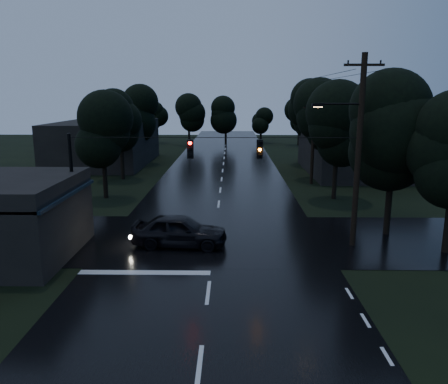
{
  "coord_description": "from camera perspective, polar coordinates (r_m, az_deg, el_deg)",
  "views": [
    {
      "loc": [
        0.93,
        -11.55,
        7.88
      ],
      "look_at": [
        0.51,
        13.64,
        2.34
      ],
      "focal_mm": 35.0,
      "sensor_mm": 36.0,
      "label": 1
    }
  ],
  "objects": [
    {
      "name": "anchor_pole_left",
      "position": [
        24.56,
        -19.13,
        0.24
      ],
      "size": [
        0.18,
        0.18,
        6.0
      ],
      "primitive_type": "cylinder",
      "color": "black",
      "rests_on": "ground"
    },
    {
      "name": "building_far_right",
      "position": [
        47.72,
        16.92,
        5.03
      ],
      "size": [
        10.0,
        14.0,
        4.4
      ],
      "primitive_type": "cube",
      "color": "black",
      "rests_on": "ground"
    },
    {
      "name": "tree_right_a",
      "position": [
        34.58,
        14.61,
        8.25
      ],
      "size": [
        4.2,
        4.2,
        8.85
      ],
      "color": "black",
      "rests_on": "ground"
    },
    {
      "name": "utility_pole_far",
      "position": [
        40.43,
        11.54,
        6.47
      ],
      "size": [
        2.0,
        0.3,
        7.5
      ],
      "color": "black",
      "rests_on": "ground"
    },
    {
      "name": "tree_left_a",
      "position": [
        35.08,
        -15.62,
        7.63
      ],
      "size": [
        3.92,
        3.92,
        8.26
      ],
      "color": "black",
      "rests_on": "ground"
    },
    {
      "name": "car",
      "position": [
        23.52,
        -5.83,
        -5.03
      ],
      "size": [
        5.2,
        2.43,
        1.72
      ],
      "primitive_type": "imported",
      "rotation": [
        0.0,
        0.0,
        1.49
      ],
      "color": "black",
      "rests_on": "ground"
    },
    {
      "name": "tree_right_c",
      "position": [
        52.4,
        11.35,
        10.51
      ],
      "size": [
        4.76,
        4.76,
        10.03
      ],
      "color": "black",
      "rests_on": "ground"
    },
    {
      "name": "ground",
      "position": [
        14.01,
        -3.23,
        -21.84
      ],
      "size": [
        160.0,
        160.0,
        0.0
      ],
      "primitive_type": "plane",
      "color": "black",
      "rests_on": "ground"
    },
    {
      "name": "tree_left_b",
      "position": [
        42.92,
        -13.41,
        9.04
      ],
      "size": [
        4.2,
        4.2,
        8.85
      ],
      "color": "black",
      "rests_on": "ground"
    },
    {
      "name": "utility_pole_main",
      "position": [
        23.61,
        16.97,
        5.49
      ],
      "size": [
        3.5,
        0.3,
        10.0
      ],
      "color": "black",
      "rests_on": "ground"
    },
    {
      "name": "cross_street",
      "position": [
        24.85,
        -1.24,
        -6.09
      ],
      "size": [
        60.0,
        9.0,
        0.02
      ],
      "primitive_type": "cube",
      "color": "black",
      "rests_on": "ground"
    },
    {
      "name": "tree_right_b",
      "position": [
        42.48,
        12.92,
        9.54
      ],
      "size": [
        4.48,
        4.48,
        9.44
      ],
      "color": "black",
      "rests_on": "ground"
    },
    {
      "name": "building_far_left",
      "position": [
        53.93,
        -15.2,
        6.24
      ],
      "size": [
        10.0,
        16.0,
        5.0
      ],
      "primitive_type": "cube",
      "color": "black",
      "rests_on": "ground"
    },
    {
      "name": "main_road",
      "position": [
        42.3,
        -0.31,
        1.66
      ],
      "size": [
        12.0,
        120.0,
        0.02
      ],
      "primitive_type": "cube",
      "color": "black",
      "rests_on": "ground"
    },
    {
      "name": "span_signals",
      "position": [
        22.69,
        0.02,
        5.73
      ],
      "size": [
        15.0,
        0.37,
        1.12
      ],
      "color": "black",
      "rests_on": "ground"
    },
    {
      "name": "tree_left_c",
      "position": [
        52.77,
        -11.39,
        10.11
      ],
      "size": [
        4.48,
        4.48,
        9.44
      ],
      "color": "black",
      "rests_on": "ground"
    },
    {
      "name": "tree_corner_near",
      "position": [
        26.24,
        21.38,
        7.43
      ],
      "size": [
        4.48,
        4.48,
        9.44
      ],
      "color": "black",
      "rests_on": "ground"
    }
  ]
}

